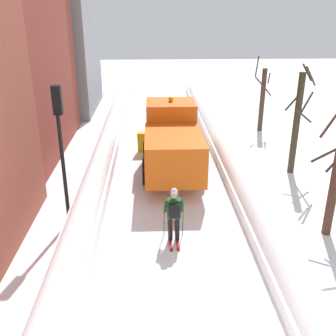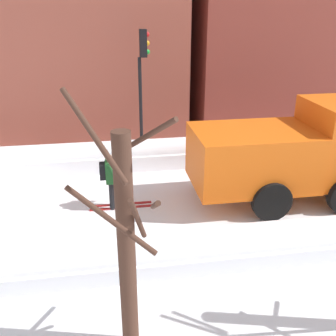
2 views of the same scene
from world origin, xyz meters
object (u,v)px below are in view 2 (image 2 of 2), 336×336
(skier, at_px, (110,176))
(traffic_light_pole, at_px, (143,72))
(bare_tree_near, at_px, (127,242))
(plow_truck, at_px, (296,152))

(skier, distance_m, traffic_light_pole, 4.38)
(bare_tree_near, bearing_deg, plow_truck, 132.72)
(skier, relative_size, bare_tree_near, 0.41)
(plow_truck, xyz_separation_m, bare_tree_near, (4.77, -5.17, 0.61))
(skier, bearing_deg, traffic_light_pole, 159.32)
(plow_truck, relative_size, traffic_light_pole, 1.28)
(plow_truck, bearing_deg, skier, -92.40)
(traffic_light_pole, bearing_deg, bare_tree_near, -7.58)
(skier, relative_size, traffic_light_pole, 0.39)
(skier, xyz_separation_m, bare_tree_near, (5.00, 0.19, 1.09))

